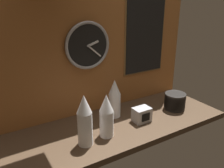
# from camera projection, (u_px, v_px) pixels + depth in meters

# --- Properties ---
(ground_plane) EXTENTS (1.60, 0.56, 0.04)m
(ground_plane) POSITION_uv_depth(u_px,v_px,m) (111.00, 128.00, 1.57)
(ground_plane) COLOR #4C3826
(wall_tiled_back) EXTENTS (1.60, 0.03, 1.05)m
(wall_tiled_back) POSITION_uv_depth(u_px,v_px,m) (91.00, 39.00, 1.59)
(wall_tiled_back) COLOR #A3602D
(wall_tiled_back) RESTS_ON ground_plane
(cup_stack_center_left) EXTENTS (0.09, 0.09, 0.31)m
(cup_stack_center_left) POSITION_uv_depth(u_px,v_px,m) (85.00, 120.00, 1.31)
(cup_stack_center_left) COLOR white
(cup_stack_center_left) RESTS_ON ground_plane
(cup_stack_center_right) EXTENTS (0.09, 0.09, 0.27)m
(cup_stack_center_right) POSITION_uv_depth(u_px,v_px,m) (115.00, 98.00, 1.64)
(cup_stack_center_right) COLOR white
(cup_stack_center_right) RESTS_ON ground_plane
(cup_stack_center) EXTENTS (0.09, 0.09, 0.27)m
(cup_stack_center) POSITION_uv_depth(u_px,v_px,m) (106.00, 116.00, 1.40)
(cup_stack_center) COLOR white
(cup_stack_center) RESTS_ON ground_plane
(bowl_stack_far_right) EXTENTS (0.16, 0.16, 0.12)m
(bowl_stack_far_right) POSITION_uv_depth(u_px,v_px,m) (175.00, 101.00, 1.77)
(bowl_stack_far_right) COLOR black
(bowl_stack_far_right) RESTS_ON ground_plane
(wall_clock) EXTENTS (0.32, 0.03, 0.32)m
(wall_clock) POSITION_uv_depth(u_px,v_px,m) (88.00, 46.00, 1.56)
(wall_clock) COLOR black
(menu_board) EXTENTS (0.37, 0.01, 0.60)m
(menu_board) POSITION_uv_depth(u_px,v_px,m) (145.00, 35.00, 1.79)
(menu_board) COLOR olive
(napkin_dispenser) EXTENTS (0.12, 0.09, 0.10)m
(napkin_dispenser) POSITION_uv_depth(u_px,v_px,m) (142.00, 115.00, 1.60)
(napkin_dispenser) COLOR #B7B7BC
(napkin_dispenser) RESTS_ON ground_plane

